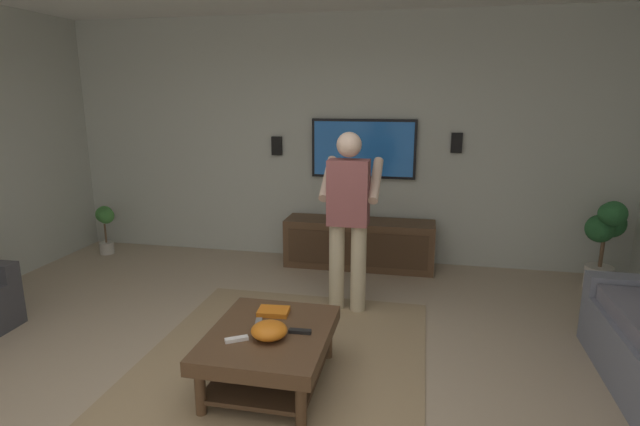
{
  "coord_description": "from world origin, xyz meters",
  "views": [
    {
      "loc": [
        -2.77,
        -1.02,
        1.95
      ],
      "look_at": [
        0.72,
        -0.29,
        1.11
      ],
      "focal_mm": 28.07,
      "sensor_mm": 36.0,
      "label": 1
    }
  ],
  "objects_px": {
    "remote_black": "(300,331)",
    "wall_speaker_left": "(457,143)",
    "remote_white": "(237,339)",
    "vase_round": "(347,211)",
    "potted_plant_short": "(105,222)",
    "media_console": "(359,244)",
    "wall_speaker_right": "(277,146)",
    "remote_grey": "(258,324)",
    "book": "(274,312)",
    "bowl": "(269,330)",
    "coffee_table": "(270,345)",
    "person_standing": "(349,212)",
    "tv": "(363,149)",
    "potted_plant_tall": "(606,234)"
  },
  "relations": [
    {
      "from": "bowl",
      "to": "remote_white",
      "type": "distance_m",
      "value": 0.22
    },
    {
      "from": "book",
      "to": "wall_speaker_right",
      "type": "bearing_deg",
      "value": 100.69
    },
    {
      "from": "potted_plant_short",
      "to": "wall_speaker_right",
      "type": "bearing_deg",
      "value": -79.24
    },
    {
      "from": "media_console",
      "to": "remote_grey",
      "type": "bearing_deg",
      "value": -8.67
    },
    {
      "from": "person_standing",
      "to": "potted_plant_short",
      "type": "bearing_deg",
      "value": 72.38
    },
    {
      "from": "potted_plant_tall",
      "to": "remote_black",
      "type": "distance_m",
      "value": 3.52
    },
    {
      "from": "bowl",
      "to": "book",
      "type": "xyz_separation_m",
      "value": [
        0.36,
        0.08,
        -0.04
      ]
    },
    {
      "from": "remote_grey",
      "to": "vase_round",
      "type": "distance_m",
      "value": 2.49
    },
    {
      "from": "wall_speaker_right",
      "to": "remote_white",
      "type": "bearing_deg",
      "value": -168.68
    },
    {
      "from": "potted_plant_short",
      "to": "remote_black",
      "type": "relative_size",
      "value": 3.99
    },
    {
      "from": "bowl",
      "to": "remote_grey",
      "type": "xyz_separation_m",
      "value": [
        0.16,
        0.13,
        -0.04
      ]
    },
    {
      "from": "bowl",
      "to": "book",
      "type": "bearing_deg",
      "value": 12.38
    },
    {
      "from": "remote_black",
      "to": "potted_plant_tall",
      "type": "bearing_deg",
      "value": -140.16
    },
    {
      "from": "media_console",
      "to": "potted_plant_tall",
      "type": "distance_m",
      "value": 2.55
    },
    {
      "from": "potted_plant_short",
      "to": "vase_round",
      "type": "xyz_separation_m",
      "value": [
        0.14,
        -3.02,
        0.25
      ]
    },
    {
      "from": "potted_plant_short",
      "to": "remote_black",
      "type": "bearing_deg",
      "value": -127.61
    },
    {
      "from": "media_console",
      "to": "remote_grey",
      "type": "distance_m",
      "value": 2.51
    },
    {
      "from": "potted_plant_short",
      "to": "remote_grey",
      "type": "height_order",
      "value": "potted_plant_short"
    },
    {
      "from": "person_standing",
      "to": "remote_white",
      "type": "height_order",
      "value": "person_standing"
    },
    {
      "from": "book",
      "to": "potted_plant_tall",
      "type": "bearing_deg",
      "value": 31.71
    },
    {
      "from": "tv",
      "to": "book",
      "type": "height_order",
      "value": "tv"
    },
    {
      "from": "remote_white",
      "to": "vase_round",
      "type": "xyz_separation_m",
      "value": [
        2.71,
        -0.3,
        0.25
      ]
    },
    {
      "from": "book",
      "to": "media_console",
      "type": "bearing_deg",
      "value": 76.82
    },
    {
      "from": "media_console",
      "to": "wall_speaker_right",
      "type": "distance_m",
      "value": 1.52
    },
    {
      "from": "coffee_table",
      "to": "vase_round",
      "type": "distance_m",
      "value": 2.56
    },
    {
      "from": "tv",
      "to": "person_standing",
      "type": "bearing_deg",
      "value": 1.99
    },
    {
      "from": "potted_plant_short",
      "to": "wall_speaker_left",
      "type": "height_order",
      "value": "wall_speaker_left"
    },
    {
      "from": "wall_speaker_right",
      "to": "vase_round",
      "type": "bearing_deg",
      "value": -106.6
    },
    {
      "from": "tv",
      "to": "bowl",
      "type": "xyz_separation_m",
      "value": [
        -2.88,
        0.25,
        -0.89
      ]
    },
    {
      "from": "bowl",
      "to": "vase_round",
      "type": "distance_m",
      "value": 2.64
    },
    {
      "from": "remote_grey",
      "to": "potted_plant_short",
      "type": "bearing_deg",
      "value": 36.96
    },
    {
      "from": "remote_black",
      "to": "book",
      "type": "height_order",
      "value": "book"
    },
    {
      "from": "wall_speaker_right",
      "to": "remote_grey",
      "type": "bearing_deg",
      "value": -166.4
    },
    {
      "from": "potted_plant_short",
      "to": "remote_grey",
      "type": "xyz_separation_m",
      "value": [
        -2.33,
        -2.78,
        0.0
      ]
    },
    {
      "from": "remote_white",
      "to": "remote_black",
      "type": "xyz_separation_m",
      "value": [
        0.19,
        -0.37,
        0.0
      ]
    },
    {
      "from": "tv",
      "to": "remote_black",
      "type": "distance_m",
      "value": 2.92
    },
    {
      "from": "potted_plant_tall",
      "to": "book",
      "type": "distance_m",
      "value": 3.56
    },
    {
      "from": "remote_white",
      "to": "vase_round",
      "type": "distance_m",
      "value": 2.74
    },
    {
      "from": "potted_plant_short",
      "to": "bowl",
      "type": "distance_m",
      "value": 3.83
    },
    {
      "from": "wall_speaker_left",
      "to": "media_console",
      "type": "bearing_deg",
      "value": 103.8
    },
    {
      "from": "remote_grey",
      "to": "book",
      "type": "xyz_separation_m",
      "value": [
        0.2,
        -0.05,
        0.01
      ]
    },
    {
      "from": "remote_grey",
      "to": "book",
      "type": "bearing_deg",
      "value": -27.36
    },
    {
      "from": "bowl",
      "to": "remote_grey",
      "type": "height_order",
      "value": "bowl"
    },
    {
      "from": "coffee_table",
      "to": "wall_speaker_right",
      "type": "xyz_separation_m",
      "value": [
        2.8,
        0.76,
        1.06
      ]
    },
    {
      "from": "wall_speaker_left",
      "to": "tv",
      "type": "bearing_deg",
      "value": 90.73
    },
    {
      "from": "remote_black",
      "to": "wall_speaker_left",
      "type": "xyz_separation_m",
      "value": [
        2.78,
        -1.1,
        1.02
      ]
    },
    {
      "from": "remote_grey",
      "to": "wall_speaker_left",
      "type": "height_order",
      "value": "wall_speaker_left"
    },
    {
      "from": "tv",
      "to": "book",
      "type": "distance_m",
      "value": 2.71
    },
    {
      "from": "person_standing",
      "to": "wall_speaker_right",
      "type": "bearing_deg",
      "value": 37.35
    },
    {
      "from": "tv",
      "to": "coffee_table",
      "type": "bearing_deg",
      "value": -5.72
    }
  ]
}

